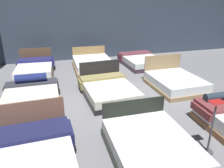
% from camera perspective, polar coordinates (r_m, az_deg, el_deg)
% --- Properties ---
extents(ground_plane, '(18.00, 18.00, 0.02)m').
position_cam_1_polar(ground_plane, '(6.89, 0.30, -4.26)').
color(ground_plane, slate).
extents(showroom_back_wall, '(18.00, 0.06, 3.50)m').
position_cam_1_polar(showroom_back_wall, '(11.32, -7.41, 15.17)').
color(showroom_back_wall, '#333D4C').
rests_on(showroom_back_wall, ground_plane).
extents(bed_0, '(1.78, 2.09, 1.06)m').
position_cam_1_polar(bed_0, '(4.35, -20.97, -18.82)').
color(bed_0, brown).
rests_on(bed_0, ground_plane).
extents(bed_1, '(1.65, 2.06, 0.79)m').
position_cam_1_polar(bed_1, '(4.66, 10.02, -15.62)').
color(bed_1, black).
rests_on(bed_1, ground_plane).
extents(bed_3, '(1.66, 2.02, 0.75)m').
position_cam_1_polar(bed_3, '(6.87, -20.16, -3.47)').
color(bed_3, brown).
rests_on(bed_3, ground_plane).
extents(bed_4, '(1.69, 2.16, 0.93)m').
position_cam_1_polar(bed_4, '(7.07, -0.94, -1.55)').
color(bed_4, black).
rests_on(bed_4, ground_plane).
extents(bed_5, '(1.63, 2.01, 0.97)m').
position_cam_1_polar(bed_5, '(8.02, 16.03, 0.46)').
color(bed_5, '#8F754F').
rests_on(bed_5, ground_plane).
extents(bed_6, '(1.60, 2.16, 0.90)m').
position_cam_1_polar(bed_6, '(9.60, -19.37, 3.65)').
color(bed_6, brown).
rests_on(bed_6, ground_plane).
extents(bed_7, '(1.68, 2.19, 0.83)m').
position_cam_1_polar(bed_7, '(9.69, -4.95, 5.00)').
color(bed_7, olive).
rests_on(bed_7, ground_plane).
extents(bed_8, '(1.68, 2.18, 0.45)m').
position_cam_1_polar(bed_8, '(10.44, 7.49, 5.95)').
color(bed_8, '#352834').
rests_on(bed_8, ground_plane).
extents(price_sign, '(0.28, 0.24, 1.17)m').
position_cam_1_polar(price_sign, '(4.93, 24.26, -11.59)').
color(price_sign, '#3F3F44').
rests_on(price_sign, ground_plane).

